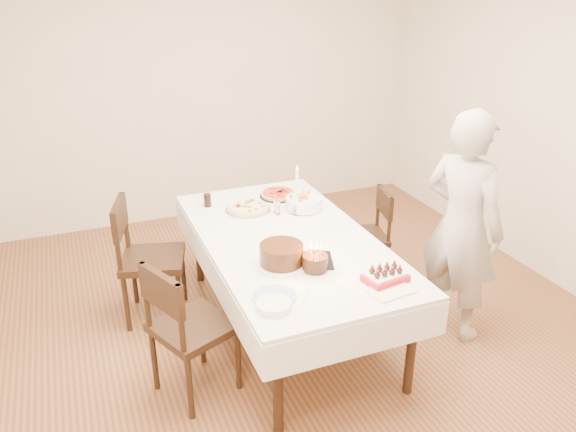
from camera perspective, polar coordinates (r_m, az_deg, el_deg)
name	(u,v)px	position (r m, az deg, el deg)	size (l,w,h in m)	color
floor	(309,332)	(4.27, 2.10, -11.68)	(5.00, 5.00, 0.00)	brown
wall_back	(212,89)	(5.95, -7.74, 12.67)	(4.50, 0.04, 2.70)	beige
wall_right	(573,126)	(4.99, 26.96, 8.18)	(0.04, 5.00, 2.70)	beige
dining_table	(288,284)	(4.11, 0.00, -6.92)	(1.14, 2.14, 0.75)	white
chair_right_savory	(362,237)	(4.78, 7.58, -2.08)	(0.42, 0.42, 0.82)	black
chair_left_savory	(153,259)	(4.33, -13.56, -4.32)	(0.49, 0.49, 0.97)	black
chair_left_dessert	(194,327)	(3.55, -9.57, -11.07)	(0.48, 0.48, 0.94)	black
person	(462,227)	(4.08, 17.22, -1.06)	(0.61, 0.40, 1.67)	#AFABA5
pizza_white	(248,208)	(4.37, -4.09, 0.79)	(0.36, 0.36, 0.04)	beige
pizza_pepperoni	(278,194)	(4.64, -0.99, 2.24)	(0.31, 0.31, 0.04)	red
red_placemat	(307,199)	(4.60, 1.97, 1.71)	(0.21, 0.21, 0.01)	#B21E1E
pasta_bowl	(304,203)	(4.38, 1.60, 1.33)	(0.28, 0.28, 0.09)	white
taper_candle	(297,190)	(4.25, 0.92, 2.67)	(0.09, 0.09, 0.39)	white
shaker_pair	(278,208)	(4.29, -1.04, 0.82)	(0.09, 0.09, 0.10)	white
cola_glass	(207,200)	(4.48, -8.19, 1.60)	(0.06, 0.06, 0.11)	black
layer_cake	(281,255)	(3.56, -0.67, -3.96)	(0.36, 0.36, 0.14)	#341A0D
cake_board	(312,261)	(3.64, 2.48, -4.59)	(0.26, 0.26, 0.01)	black
birthday_cake	(315,257)	(3.49, 2.77, -4.20)	(0.16, 0.16, 0.16)	#371B0F
strawberry_box	(385,277)	(3.44, 9.86, -6.08)	(0.26, 0.17, 0.06)	#AB131F
box_lid	(390,292)	(3.36, 10.34, -7.56)	(0.26, 0.17, 0.02)	beige
plate_stack	(274,305)	(3.14, -1.47, -9.06)	(0.20, 0.20, 0.04)	white
china_plate	(275,296)	(3.25, -1.37, -8.18)	(0.26, 0.26, 0.01)	white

